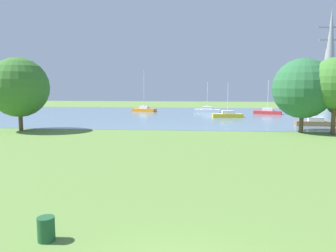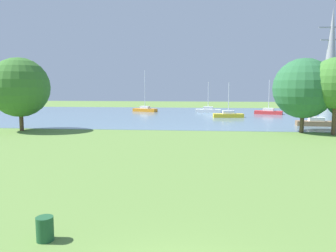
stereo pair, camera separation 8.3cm
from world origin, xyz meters
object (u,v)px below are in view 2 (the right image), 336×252
sailboat_orange (145,109)px  sailboat_red (268,112)px  tree_west_near (20,88)px  tree_west_far (304,88)px  sailboat_brown (316,122)px  tree_east_far (336,83)px  electricity_pylon (331,57)px  sailboat_yellow (228,115)px  litter_bin (45,229)px  sailboat_white (208,110)px  tree_east_near (20,87)px

sailboat_orange → sailboat_red: sailboat_orange is taller
tree_west_near → tree_west_far: tree_west_far is taller
sailboat_orange → sailboat_brown: sailboat_orange is taller
tree_west_far → tree_east_far: (2.76, -1.50, 0.54)m
tree_east_far → electricity_pylon: electricity_pylon is taller
sailboat_yellow → sailboat_red: (7.69, 6.97, 0.01)m
litter_bin → sailboat_brown: bearing=59.6°
sailboat_white → electricity_pylon: bearing=36.4°
sailboat_brown → tree_east_far: 9.31m
tree_east_near → tree_west_far: size_ratio=1.02×
sailboat_yellow → sailboat_white: bearing=106.7°
sailboat_yellow → sailboat_brown: bearing=-45.4°
sailboat_brown → tree_east_far: size_ratio=0.69×
sailboat_white → sailboat_red: bearing=-16.3°
sailboat_orange → sailboat_red: size_ratio=1.32×
sailboat_orange → electricity_pylon: electricity_pylon is taller
sailboat_yellow → tree_east_near: size_ratio=0.68×
sailboat_white → sailboat_red: 11.16m
sailboat_yellow → sailboat_red: sailboat_red is taller
litter_bin → sailboat_orange: size_ratio=0.10×
sailboat_red → tree_west_far: (-1.16, -23.69, 4.33)m
sailboat_yellow → electricity_pylon: electricity_pylon is taller
litter_bin → sailboat_yellow: (9.47, 43.80, 0.05)m
sailboat_white → sailboat_orange: sailboat_orange is taller
sailboat_red → sailboat_brown: (2.49, -17.30, -0.01)m
litter_bin → sailboat_white: sailboat_white is taller
sailboat_brown → tree_west_near: bearing=-167.2°
litter_bin → sailboat_yellow: size_ratio=0.14×
sailboat_red → tree_west_near: tree_west_near is taller
sailboat_red → tree_east_far: 25.70m
sailboat_yellow → sailboat_brown: 14.50m
sailboat_yellow → electricity_pylon: (27.27, 32.46, 11.60)m
sailboat_red → tree_east_near: (-32.30, -25.31, 4.43)m
sailboat_orange → sailboat_red: (23.08, -3.83, -0.02)m
sailboat_red → sailboat_orange: bearing=170.6°
sailboat_brown → tree_east_near: tree_east_near is taller
sailboat_white → tree_west_far: (9.55, -26.82, 4.33)m
sailboat_brown → tree_east_far: bearing=-96.4°
sailboat_orange → tree_west_near: 30.80m
sailboat_white → sailboat_orange: bearing=176.8°
litter_bin → sailboat_brown: size_ratio=0.15×
tree_west_near → sailboat_brown: bearing=12.8°
sailboat_orange → tree_east_near: size_ratio=0.98×
sailboat_white → tree_west_near: 35.93m
electricity_pylon → sailboat_white: bearing=-143.6°
tree_west_near → tree_west_far: (31.18, 1.53, -0.05)m
litter_bin → electricity_pylon: electricity_pylon is taller
sailboat_white → electricity_pylon: size_ratio=0.24×
sailboat_orange → litter_bin: bearing=-83.8°
sailboat_white → sailboat_brown: sailboat_white is taller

